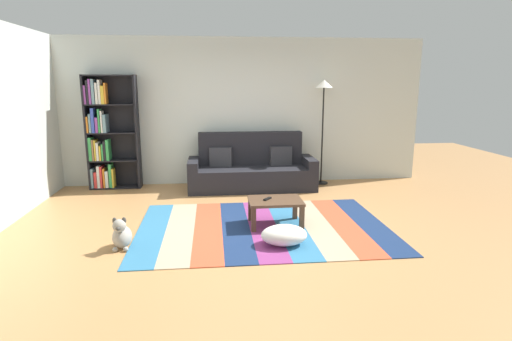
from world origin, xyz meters
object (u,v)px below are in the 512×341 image
Objects in this scene: coffee_table at (275,204)px; tv_remote at (267,199)px; pouf at (284,235)px; standing_lamp at (324,98)px; bookshelf at (106,134)px; dog at (122,235)px; couch at (252,170)px.

coffee_table is 4.73× the size of tv_remote.
standing_lamp is at bearing 67.41° from pouf.
tv_remote is at bearing -41.58° from bookshelf.
bookshelf reaches higher than dog.
coffee_table is 1.79× the size of dog.
bookshelf is at bearing 173.77° from couch.
pouf is at bearing -87.40° from couch.
bookshelf is at bearing 105.56° from dog.
standing_lamp is at bearing -1.15° from bookshelf.
couch is 1.12× the size of bookshelf.
standing_lamp is 2.87m from tv_remote.
couch is 1.87m from standing_lamp.
coffee_table is (2.70, -2.32, -0.69)m from bookshelf.
bookshelf is 3.63m from coffee_table.
coffee_table is 0.13m from tv_remote.
tv_remote is (1.79, 0.60, 0.21)m from dog.
dog is at bearing -137.79° from standing_lamp.
coffee_table is at bearing 89.92° from pouf.
bookshelf is 13.50× the size of tv_remote.
pouf is 1.90m from dog.
couch is at bearing 93.53° from coffee_table.
bookshelf is (-2.58, 0.28, 0.65)m from couch.
dog reaches higher than pouf.
bookshelf reaches higher than standing_lamp.
couch is at bearing 128.91° from tv_remote.
bookshelf is 3.98m from standing_lamp.
coffee_table is at bearing -118.61° from standing_lamp.
pouf is (0.12, -2.74, -0.21)m from couch.
bookshelf is at bearing 176.76° from tv_remote.
bookshelf is 5.09× the size of dog.
coffee_table is 0.72m from pouf.
couch reaches higher than coffee_table.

